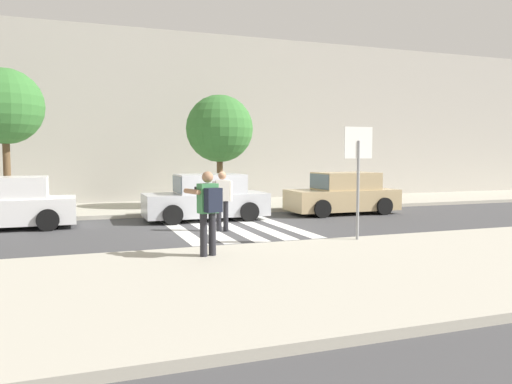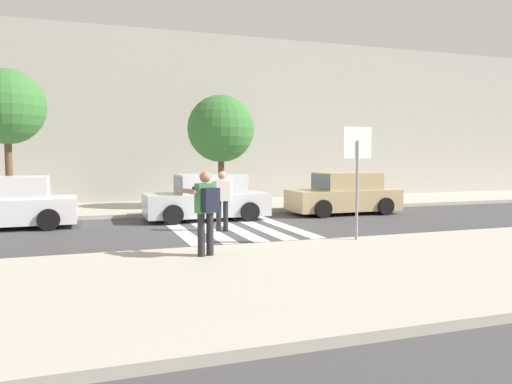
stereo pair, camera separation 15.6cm
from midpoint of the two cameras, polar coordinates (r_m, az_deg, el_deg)
name	(u,v)px [view 1 (the left image)]	position (r m, az deg, el deg)	size (l,w,h in m)	color
ground_plane	(235,229)	(14.90, -2.74, -4.23)	(120.00, 120.00, 0.00)	#424244
sidewalk_near	(338,273)	(9.24, 8.83, -9.09)	(60.00, 6.00, 0.14)	#B2AD9E
sidewalk_far	(191,207)	(20.65, -7.67, -1.69)	(60.00, 4.80, 0.14)	#B2AD9E
building_facade_far	(170,121)	(24.92, -9.93, 8.02)	(56.00, 4.00, 7.72)	#ADA89E
crosswalk_stripe_0	(180,231)	(14.70, -8.96, -4.37)	(0.44, 5.20, 0.01)	silver
crosswalk_stripe_1	(207,229)	(14.87, -5.92, -4.24)	(0.44, 5.20, 0.01)	silver
crosswalk_stripe_2	(233,228)	(15.08, -2.97, -4.11)	(0.44, 5.20, 0.01)	silver
crosswalk_stripe_3	(258,226)	(15.33, -0.10, -3.96)	(0.44, 5.20, 0.01)	silver
crosswalk_stripe_4	(282,225)	(15.62, 2.67, -3.82)	(0.44, 5.20, 0.01)	silver
stop_sign	(358,158)	(12.30, 11.24, 3.88)	(0.76, 0.08, 2.73)	gray
photographer_with_backpack	(208,206)	(10.13, -5.90, -1.59)	(0.70, 0.92, 1.72)	#232328
pedestrian_crossing	(222,198)	(14.34, -4.19, -0.65)	(0.57, 0.30, 1.72)	#232328
parked_car_white	(4,205)	(16.58, -27.09, -1.30)	(4.10, 1.92, 1.55)	white
parked_car_silver	(207,199)	(16.94, -5.93, -0.75)	(4.10, 1.92, 1.55)	#B7BABF
parked_car_tan	(343,194)	(18.90, 9.68, -0.27)	(4.10, 1.92, 1.55)	tan
street_tree_west	(5,107)	(19.07, -27.00, 8.67)	(2.56, 2.56, 4.98)	brown
street_tree_center	(220,129)	(19.66, -4.42, 7.20)	(2.62, 2.62, 4.39)	brown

